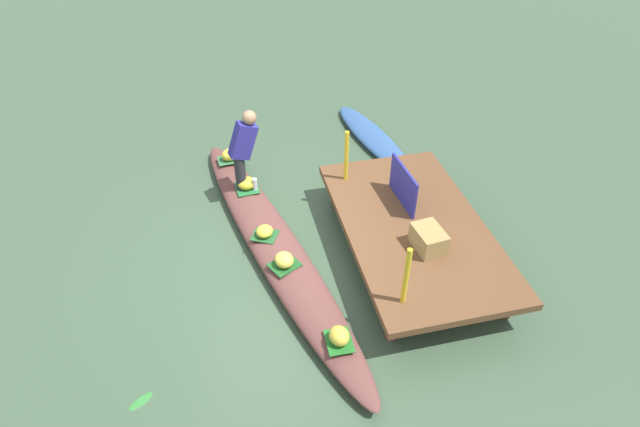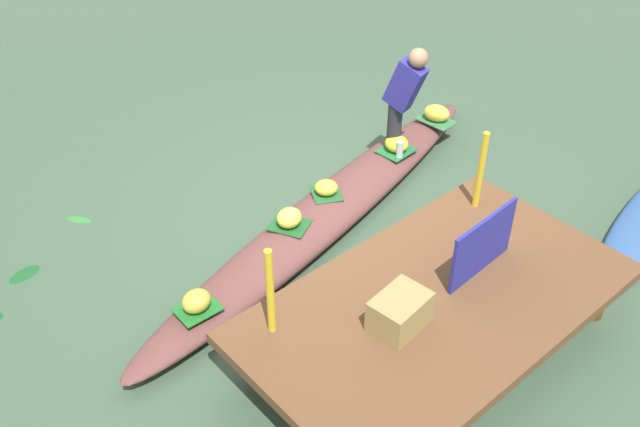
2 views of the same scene
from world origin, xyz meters
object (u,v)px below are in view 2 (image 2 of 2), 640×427
object	(u,v)px
vendor_boat	(328,211)
produce_crate	(400,312)
banana_bunch_1	(437,113)
banana_bunch_3	(196,301)
banana_bunch_4	(289,218)
vendor_person	(404,93)
banana_bunch_2	(397,144)
banana_bunch_0	(326,188)
water_bottle	(400,149)
market_banner	(483,245)

from	to	relation	value
vendor_boat	produce_crate	xyz separation A→B (m)	(0.88, 1.79, 0.51)
banana_bunch_1	banana_bunch_3	world-z (taller)	banana_bunch_1
produce_crate	banana_bunch_4	bearing A→B (deg)	-100.98
banana_bunch_1	vendor_person	distance (m)	1.00
vendor_person	produce_crate	xyz separation A→B (m)	(2.11, 1.99, -0.32)
banana_bunch_2	vendor_boat	bearing A→B (deg)	9.89
produce_crate	banana_bunch_3	bearing A→B (deg)	-55.35
banana_bunch_0	water_bottle	world-z (taller)	water_bottle
market_banner	banana_bunch_4	bearing A→B (deg)	-73.90
vendor_person	produce_crate	bearing A→B (deg)	43.26
vendor_person	produce_crate	size ratio (longest dim) A/B	2.80
banana_bunch_3	vendor_person	bearing A→B (deg)	-168.51
banana_bunch_4	water_bottle	xyz separation A→B (m)	(-1.66, -0.15, 0.01)
vendor_boat	market_banner	size ratio (longest dim) A/B	6.82
produce_crate	banana_bunch_2	bearing A→B (deg)	-136.00
vendor_boat	banana_bunch_4	size ratio (longest dim) A/B	21.42
banana_bunch_2	banana_bunch_3	xyz separation A→B (m)	(3.02, 0.63, 0.00)
water_bottle	produce_crate	world-z (taller)	produce_crate
market_banner	water_bottle	bearing A→B (deg)	-122.30
market_banner	vendor_person	bearing A→B (deg)	-123.50
vendor_boat	water_bottle	world-z (taller)	water_bottle
vendor_person	vendor_boat	bearing A→B (deg)	9.02
banana_bunch_1	banana_bunch_2	bearing A→B (deg)	10.33
banana_bunch_0	produce_crate	distance (m)	2.14
banana_bunch_0	market_banner	bearing A→B (deg)	90.07
banana_bunch_0	banana_bunch_1	distance (m)	1.97
banana_bunch_0	vendor_person	bearing A→B (deg)	-175.46
banana_bunch_1	market_banner	size ratio (longest dim) A/B	0.39
vendor_boat	vendor_person	world-z (taller)	vendor_person
banana_bunch_0	banana_bunch_2	xyz separation A→B (m)	(-1.13, -0.10, 0.01)
banana_bunch_4	vendor_person	bearing A→B (deg)	-171.96
vendor_boat	produce_crate	distance (m)	2.06
banana_bunch_4	water_bottle	world-z (taller)	water_bottle
banana_bunch_4	vendor_person	size ratio (longest dim) A/B	0.21
banana_bunch_1	banana_bunch_3	distance (m)	3.93
banana_bunch_3	banana_bunch_2	bearing A→B (deg)	-168.14
banana_bunch_0	banana_bunch_3	size ratio (longest dim) A/B	0.93
banana_bunch_4	produce_crate	world-z (taller)	produce_crate
banana_bunch_2	produce_crate	distance (m)	2.89
banana_bunch_3	banana_bunch_4	distance (m)	1.33
vendor_person	water_bottle	world-z (taller)	vendor_person
banana_bunch_3	vendor_person	world-z (taller)	vendor_person
water_bottle	produce_crate	distance (m)	2.76
banana_bunch_4	produce_crate	distance (m)	1.79
banana_bunch_3	produce_crate	size ratio (longest dim) A/B	0.57
banana_bunch_0	water_bottle	distance (m)	1.05
banana_bunch_1	vendor_person	world-z (taller)	vendor_person
banana_bunch_2	produce_crate	size ratio (longest dim) A/B	0.61
vendor_person	produce_crate	distance (m)	2.92
banana_bunch_1	produce_crate	size ratio (longest dim) A/B	0.70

